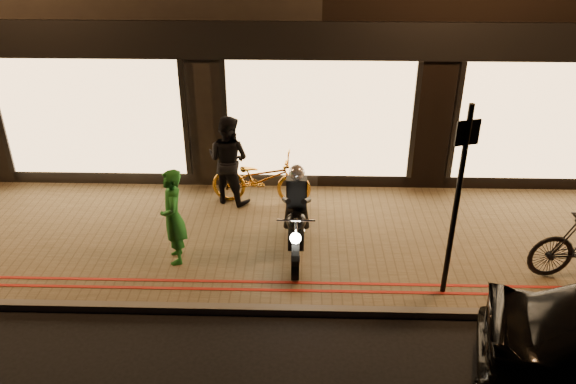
{
  "coord_description": "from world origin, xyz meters",
  "views": [
    {
      "loc": [
        -0.31,
        -6.49,
        5.46
      ],
      "look_at": [
        -0.56,
        1.85,
        1.1
      ],
      "focal_mm": 35.0,
      "sensor_mm": 36.0,
      "label": 1
    }
  ],
  "objects_px": {
    "bicycle_gold": "(261,179)",
    "person_green": "(173,217)",
    "sign_post": "(458,194)",
    "motorcycle": "(296,221)"
  },
  "relations": [
    {
      "from": "motorcycle",
      "to": "person_green",
      "type": "relative_size",
      "value": 1.19
    },
    {
      "from": "bicycle_gold",
      "to": "motorcycle",
      "type": "bearing_deg",
      "value": -153.75
    },
    {
      "from": "sign_post",
      "to": "bicycle_gold",
      "type": "distance_m",
      "value": 4.24
    },
    {
      "from": "sign_post",
      "to": "person_green",
      "type": "relative_size",
      "value": 1.84
    },
    {
      "from": "motorcycle",
      "to": "sign_post",
      "type": "xyz_separation_m",
      "value": [
        2.27,
        -0.99,
        1.06
      ]
    },
    {
      "from": "motorcycle",
      "to": "person_green",
      "type": "xyz_separation_m",
      "value": [
        -1.98,
        -0.26,
        0.2
      ]
    },
    {
      "from": "bicycle_gold",
      "to": "person_green",
      "type": "height_order",
      "value": "person_green"
    },
    {
      "from": "motorcycle",
      "to": "bicycle_gold",
      "type": "distance_m",
      "value": 1.93
    },
    {
      "from": "motorcycle",
      "to": "bicycle_gold",
      "type": "bearing_deg",
      "value": 111.88
    },
    {
      "from": "sign_post",
      "to": "bicycle_gold",
      "type": "height_order",
      "value": "sign_post"
    }
  ]
}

